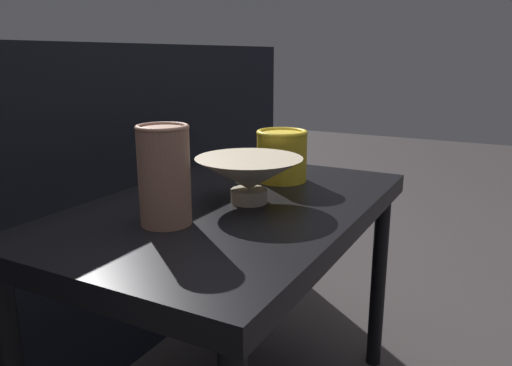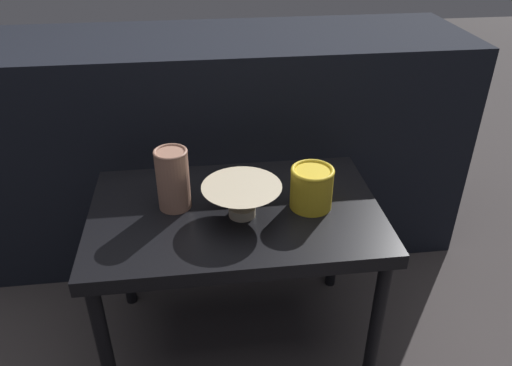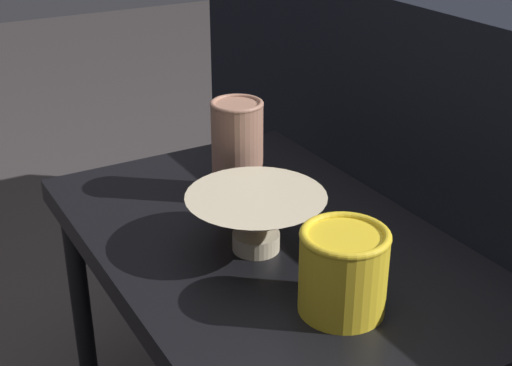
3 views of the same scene
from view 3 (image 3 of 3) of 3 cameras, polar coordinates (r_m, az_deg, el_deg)
table at (r=1.11m, az=1.02°, el=-6.90°), size 0.77×0.49×0.49m
bowl at (r=1.03m, az=0.00°, el=-2.64°), size 0.20×0.20×0.09m
vase_textured_left at (r=1.18m, az=-1.50°, el=2.80°), size 0.09×0.09×0.17m
vase_colorful_right at (r=0.90m, az=7.00°, el=-6.88°), size 0.11×0.11×0.11m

